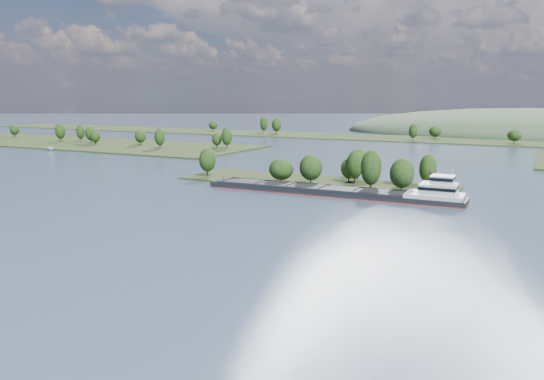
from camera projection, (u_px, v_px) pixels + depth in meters
The scene contains 7 objects.
ground at pixel (226, 215), 141.42m from camera, with size 1800.00×1800.00×0.00m, color #344659.
tree_island at pixel (330, 174), 188.96m from camera, with size 100.00×31.43×14.96m.
left_bank at pixel (56, 141), 368.11m from camera, with size 300.00×80.00×15.12m.
back_shoreline at pixel (446, 140), 381.25m from camera, with size 900.00×60.00×15.81m.
hill_west at pixel (529, 134), 445.68m from camera, with size 320.00×160.00×44.00m, color #3B4F36.
cargo_barge at pixel (347, 191), 169.17m from camera, with size 85.49×13.04×11.52m.
motorboat at pixel (51, 148), 311.28m from camera, with size 2.51×6.66×2.57m, color silver.
Camera 1 is at (74.96, 3.35, 31.19)m, focal length 35.00 mm.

